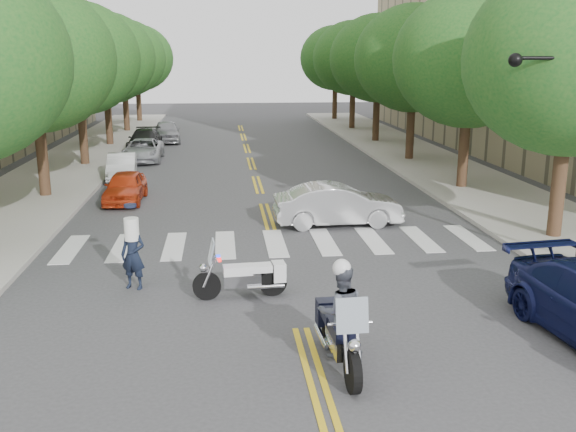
{
  "coord_description": "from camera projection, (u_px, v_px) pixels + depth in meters",
  "views": [
    {
      "loc": [
        -1.58,
        -12.56,
        5.62
      ],
      "look_at": [
        0.22,
        4.75,
        1.3
      ],
      "focal_mm": 40.0,
      "sensor_mm": 36.0,
      "label": 1
    }
  ],
  "objects": [
    {
      "name": "ground",
      "position": [
        301.0,
        329.0,
        13.64
      ],
      "size": [
        140.0,
        140.0,
        0.0
      ],
      "primitive_type": "plane",
      "color": "#38383A",
      "rests_on": "ground"
    },
    {
      "name": "sidewalk_left",
      "position": [
        72.0,
        165.0,
        33.91
      ],
      "size": [
        5.0,
        60.0,
        0.15
      ],
      "primitive_type": "cube",
      "color": "#9E9991",
      "rests_on": "ground"
    },
    {
      "name": "sidewalk_right",
      "position": [
        421.0,
        159.0,
        35.81
      ],
      "size": [
        5.0,
        60.0,
        0.15
      ],
      "primitive_type": "cube",
      "color": "#9E9991",
      "rests_on": "ground"
    },
    {
      "name": "tree_l_1",
      "position": [
        33.0,
        59.0,
        24.94
      ],
      "size": [
        6.4,
        6.4,
        8.45
      ],
      "color": "#382316",
      "rests_on": "ground"
    },
    {
      "name": "tree_l_2",
      "position": [
        77.0,
        59.0,
        32.66
      ],
      "size": [
        6.4,
        6.4,
        8.45
      ],
      "color": "#382316",
      "rests_on": "ground"
    },
    {
      "name": "tree_l_3",
      "position": [
        104.0,
        58.0,
        40.38
      ],
      "size": [
        6.4,
        6.4,
        8.45
      ],
      "color": "#382316",
      "rests_on": "ground"
    },
    {
      "name": "tree_l_4",
      "position": [
        123.0,
        58.0,
        48.11
      ],
      "size": [
        6.4,
        6.4,
        8.45
      ],
      "color": "#382316",
      "rests_on": "ground"
    },
    {
      "name": "tree_l_5",
      "position": [
        136.0,
        58.0,
        55.83
      ],
      "size": [
        6.4,
        6.4,
        8.45
      ],
      "color": "#382316",
      "rests_on": "ground"
    },
    {
      "name": "tree_r_0",
      "position": [
        571.0,
        59.0,
        18.98
      ],
      "size": [
        6.4,
        6.4,
        8.45
      ],
      "color": "#382316",
      "rests_on": "ground"
    },
    {
      "name": "tree_r_1",
      "position": [
        470.0,
        59.0,
        26.7
      ],
      "size": [
        6.4,
        6.4,
        8.45
      ],
      "color": "#382316",
      "rests_on": "ground"
    },
    {
      "name": "tree_r_2",
      "position": [
        414.0,
        59.0,
        34.43
      ],
      "size": [
        6.4,
        6.4,
        8.45
      ],
      "color": "#382316",
      "rests_on": "ground"
    },
    {
      "name": "tree_r_3",
      "position": [
        378.0,
        58.0,
        42.15
      ],
      "size": [
        6.4,
        6.4,
        8.45
      ],
      "color": "#382316",
      "rests_on": "ground"
    },
    {
      "name": "tree_r_4",
      "position": [
        353.0,
        58.0,
        49.87
      ],
      "size": [
        6.4,
        6.4,
        8.45
      ],
      "color": "#382316",
      "rests_on": "ground"
    },
    {
      "name": "tree_r_5",
      "position": [
        335.0,
        58.0,
        57.6
      ],
      "size": [
        6.4,
        6.4,
        8.45
      ],
      "color": "#382316",
      "rests_on": "ground"
    },
    {
      "name": "traffic_signal_pole",
      "position": [
        576.0,
        131.0,
        16.89
      ],
      "size": [
        2.82,
        0.42,
        6.0
      ],
      "color": "black",
      "rests_on": "ground"
    },
    {
      "name": "motorcycle_police",
      "position": [
        340.0,
        319.0,
        11.83
      ],
      "size": [
        0.89,
        2.58,
        2.1
      ],
      "rotation": [
        0.0,
        0.0,
        3.19
      ],
      "color": "black",
      "rests_on": "ground"
    },
    {
      "name": "motorcycle_parked",
      "position": [
        248.0,
        277.0,
        15.36
      ],
      "size": [
        2.27,
        0.62,
        1.46
      ],
      "rotation": [
        0.0,
        0.0,
        1.66
      ],
      "color": "black",
      "rests_on": "ground"
    },
    {
      "name": "officer_standing",
      "position": [
        133.0,
        255.0,
        15.84
      ],
      "size": [
        0.74,
        0.62,
        1.74
      ],
      "primitive_type": "imported",
      "rotation": [
        0.0,
        0.0,
        -0.37
      ],
      "color": "black",
      "rests_on": "ground"
    },
    {
      "name": "convertible",
      "position": [
        338.0,
        205.0,
        21.91
      ],
      "size": [
        4.39,
        1.65,
        1.43
      ],
      "primitive_type": "imported",
      "rotation": [
        0.0,
        0.0,
        1.6
      ],
      "color": "#BBBBBD",
      "rests_on": "ground"
    },
    {
      "name": "parked_car_a",
      "position": [
        125.0,
        187.0,
        25.5
      ],
      "size": [
        1.52,
        3.61,
        1.22
      ],
      "primitive_type": "imported",
      "rotation": [
        0.0,
        0.0,
        -0.02
      ],
      "color": "red",
      "rests_on": "ground"
    },
    {
      "name": "parked_car_b",
      "position": [
        122.0,
        167.0,
        30.24
      ],
      "size": [
        1.63,
        3.77,
        1.21
      ],
      "primitive_type": "imported",
      "rotation": [
        0.0,
        0.0,
        0.1
      ],
      "color": "silver",
      "rests_on": "ground"
    },
    {
      "name": "parked_car_c",
      "position": [
        143.0,
        150.0,
        35.59
      ],
      "size": [
        2.04,
        4.4,
        1.22
      ],
      "primitive_type": "imported",
      "rotation": [
        0.0,
        0.0,
        0.0
      ],
      "color": "#9EA0A6",
      "rests_on": "ground"
    },
    {
      "name": "parked_car_d",
      "position": [
        145.0,
        140.0,
        39.51
      ],
      "size": [
        1.89,
        4.55,
        1.31
      ],
      "primitive_type": "imported",
      "rotation": [
        0.0,
        0.0,
        -0.01
      ],
      "color": "black",
      "rests_on": "ground"
    },
    {
      "name": "parked_car_e",
      "position": [
        167.0,
        131.0,
        43.52
      ],
      "size": [
        2.12,
        4.42,
        1.46
      ],
      "primitive_type": "imported",
      "rotation": [
        0.0,
        0.0,
        0.09
      ],
      "color": "gray",
      "rests_on": "ground"
    }
  ]
}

